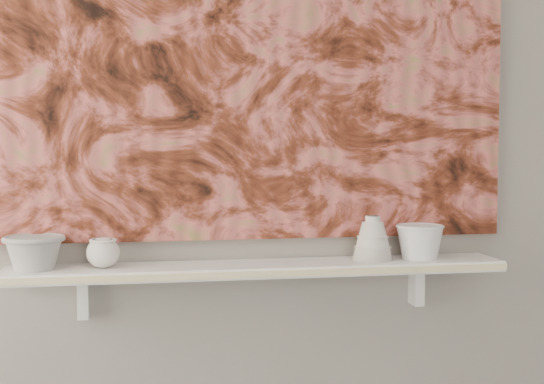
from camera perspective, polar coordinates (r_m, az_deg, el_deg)
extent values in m
plane|color=gray|center=(2.21, -1.32, 5.82)|extent=(3.60, 0.00, 3.60)
cube|color=white|center=(2.14, -0.90, -5.79)|extent=(1.40, 0.18, 0.03)
cube|color=beige|center=(2.05, -0.47, -6.21)|extent=(1.40, 0.01, 0.02)
cube|color=white|center=(2.19, -14.03, -7.66)|extent=(0.03, 0.06, 0.12)
cube|color=white|center=(2.34, 10.82, -6.89)|extent=(0.03, 0.06, 0.12)
cube|color=maroon|center=(2.21, -1.26, 10.77)|extent=(1.50, 0.02, 1.10)
cube|color=black|center=(2.30, 9.96, 2.74)|extent=(0.09, 0.00, 0.08)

